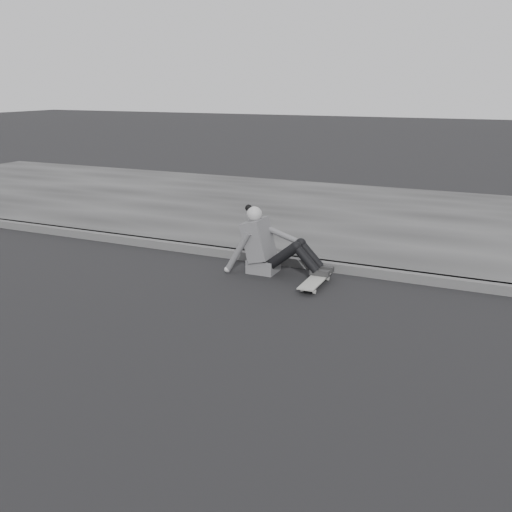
{
  "coord_description": "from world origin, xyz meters",
  "views": [
    {
      "loc": [
        1.76,
        -4.33,
        2.35
      ],
      "look_at": [
        -0.77,
        1.27,
        0.5
      ],
      "focal_mm": 40.0,
      "sensor_mm": 36.0,
      "label": 1
    }
  ],
  "objects": [
    {
      "name": "ground",
      "position": [
        0.0,
        0.0,
        0.0
      ],
      "size": [
        80.0,
        80.0,
        0.0
      ],
      "primitive_type": "plane",
      "color": "black",
      "rests_on": "ground"
    },
    {
      "name": "curb",
      "position": [
        0.0,
        2.58,
        0.06
      ],
      "size": [
        24.0,
        0.16,
        0.12
      ],
      "primitive_type": "cube",
      "color": "#464646",
      "rests_on": "ground"
    },
    {
      "name": "sidewalk",
      "position": [
        0.0,
        5.6,
        0.06
      ],
      "size": [
        24.0,
        6.0,
        0.12
      ],
      "primitive_type": "cube",
      "color": "#333333",
      "rests_on": "ground"
    },
    {
      "name": "seated_woman",
      "position": [
        -1.01,
        2.17,
        0.36
      ],
      "size": [
        1.38,
        0.46,
        0.88
      ],
      "color": "#4F4F52",
      "rests_on": "ground"
    },
    {
      "name": "skateboard",
      "position": [
        -0.27,
        1.92,
        0.07
      ],
      "size": [
        0.2,
        0.78,
        0.09
      ],
      "color": "#A1A19C",
      "rests_on": "ground"
    }
  ]
}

